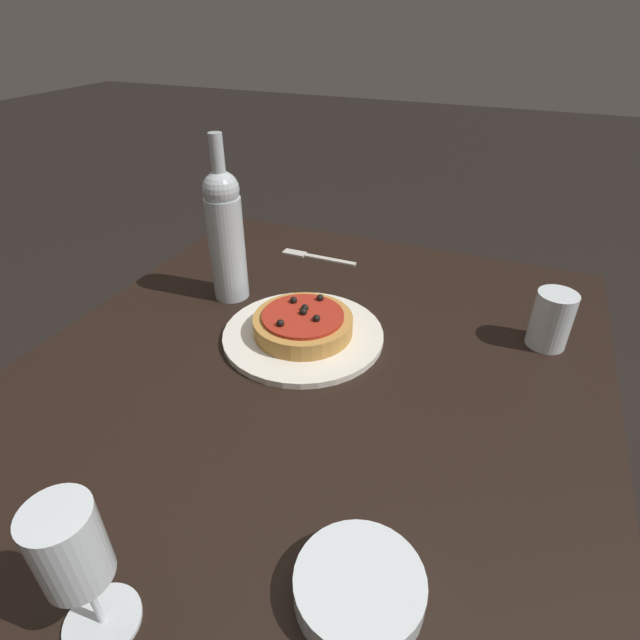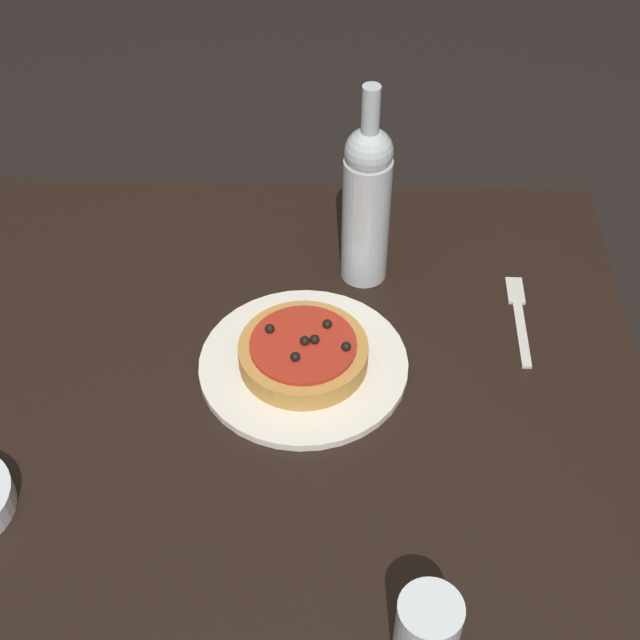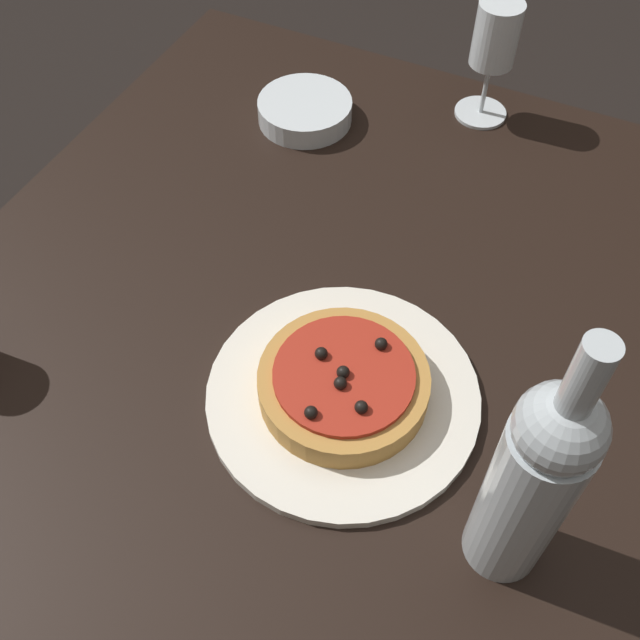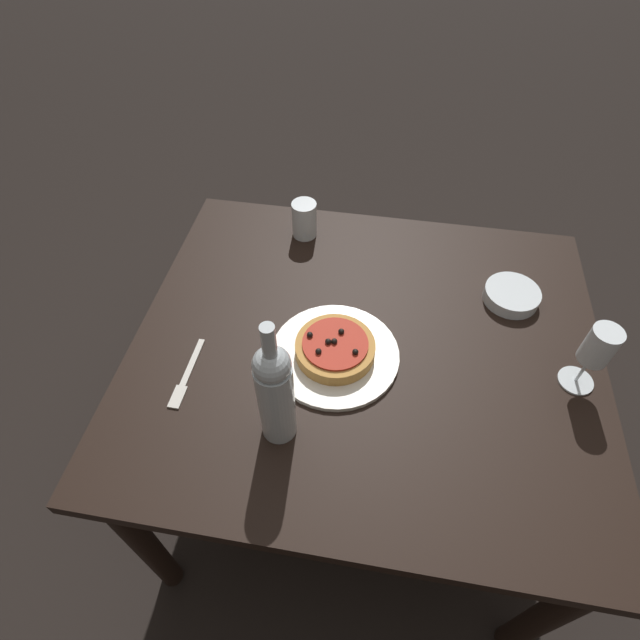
# 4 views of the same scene
# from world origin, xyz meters

# --- Properties ---
(ground_plane) EXTENTS (14.00, 14.00, 0.00)m
(ground_plane) POSITION_xyz_m (0.00, 0.00, 0.00)
(ground_plane) COLOR black
(dining_table) EXTENTS (1.10, 0.97, 0.72)m
(dining_table) POSITION_xyz_m (0.00, 0.00, 0.63)
(dining_table) COLOR black
(dining_table) RESTS_ON ground_plane
(dinner_plate) EXTENTS (0.30, 0.30, 0.01)m
(dinner_plate) POSITION_xyz_m (-0.07, -0.05, 0.72)
(dinner_plate) COLOR white
(dinner_plate) RESTS_ON dining_table
(pizza) EXTENTS (0.18, 0.18, 0.05)m
(pizza) POSITION_xyz_m (-0.07, -0.05, 0.75)
(pizza) COLOR #BC843D
(pizza) RESTS_ON dinner_plate
(wine_glass) EXTENTS (0.08, 0.08, 0.18)m
(wine_glass) POSITION_xyz_m (0.47, -0.03, 0.84)
(wine_glass) COLOR silver
(wine_glass) RESTS_ON dining_table
(wine_bottle) EXTENTS (0.07, 0.07, 0.33)m
(wine_bottle) POSITION_xyz_m (-0.15, -0.25, 0.86)
(wine_bottle) COLOR #B2BCC1
(wine_bottle) RESTS_ON dining_table
(water_cup) EXTENTS (0.07, 0.07, 0.11)m
(water_cup) POSITION_xyz_m (-0.22, 0.37, 0.77)
(water_cup) COLOR silver
(water_cup) RESTS_ON dining_table
(side_bowl) EXTENTS (0.14, 0.14, 0.03)m
(side_bowl) POSITION_xyz_m (0.35, 0.20, 0.73)
(side_bowl) COLOR silver
(side_bowl) RESTS_ON dining_table
(fork) EXTENTS (0.03, 0.19, 0.00)m
(fork) POSITION_xyz_m (-0.39, -0.16, 0.72)
(fork) COLOR beige
(fork) RESTS_ON dining_table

